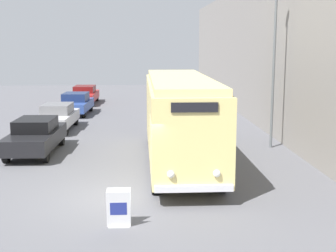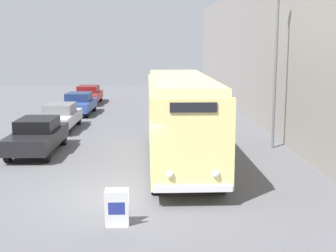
# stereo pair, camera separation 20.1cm
# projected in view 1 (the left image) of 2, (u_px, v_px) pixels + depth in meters

# --- Properties ---
(ground_plane) EXTENTS (80.00, 80.00, 0.00)m
(ground_plane) POSITION_uv_depth(u_px,v_px,m) (122.00, 199.00, 14.48)
(ground_plane) COLOR #56565B
(building_wall_right) EXTENTS (0.30, 60.00, 8.48)m
(building_wall_right) POSITION_uv_depth(u_px,v_px,m) (274.00, 53.00, 24.00)
(building_wall_right) COLOR gray
(building_wall_right) RESTS_ON ground_plane
(vintage_bus) EXTENTS (2.43, 10.31, 3.46)m
(vintage_bus) POSITION_uv_depth(u_px,v_px,m) (179.00, 116.00, 18.35)
(vintage_bus) COLOR black
(vintage_bus) RESTS_ON ground_plane
(sign_board) EXTENTS (0.62, 0.38, 1.02)m
(sign_board) POSITION_uv_depth(u_px,v_px,m) (119.00, 209.00, 12.18)
(sign_board) COLOR gray
(sign_board) RESTS_ON ground_plane
(streetlamp) EXTENTS (0.36, 0.36, 7.46)m
(streetlamp) POSITION_uv_depth(u_px,v_px,m) (275.00, 44.00, 20.76)
(streetlamp) COLOR #595E60
(streetlamp) RESTS_ON ground_plane
(parked_car_near) EXTENTS (1.98, 4.68, 1.52)m
(parked_car_near) POSITION_uv_depth(u_px,v_px,m) (36.00, 136.00, 20.34)
(parked_car_near) COLOR black
(parked_car_near) RESTS_ON ground_plane
(parked_car_mid) EXTENTS (1.93, 4.53, 1.44)m
(parked_car_mid) POSITION_uv_depth(u_px,v_px,m) (57.00, 117.00, 25.88)
(parked_car_mid) COLOR black
(parked_car_mid) RESTS_ON ground_plane
(parked_car_far) EXTENTS (2.08, 4.37, 1.45)m
(parked_car_far) POSITION_uv_depth(u_px,v_px,m) (76.00, 103.00, 31.51)
(parked_car_far) COLOR black
(parked_car_far) RESTS_ON ground_plane
(parked_car_distant) EXTENTS (1.94, 4.66, 1.41)m
(parked_car_distant) POSITION_uv_depth(u_px,v_px,m) (85.00, 95.00, 37.12)
(parked_car_distant) COLOR black
(parked_car_distant) RESTS_ON ground_plane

